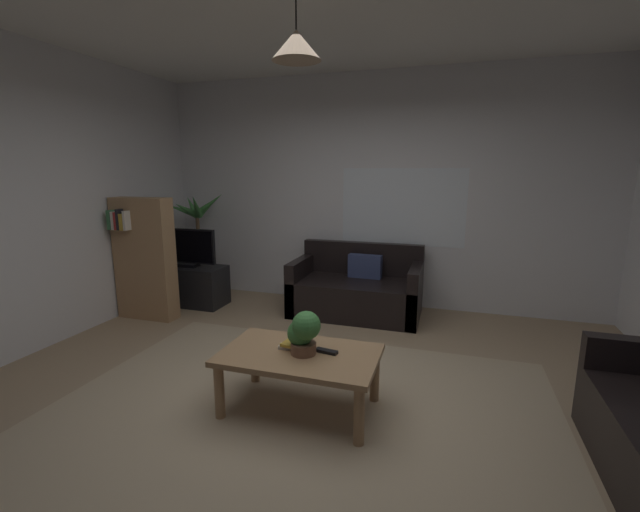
% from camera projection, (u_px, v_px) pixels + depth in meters
% --- Properties ---
extents(floor, '(5.51, 5.01, 0.02)m').
position_uv_depth(floor, '(308.00, 402.00, 3.15)').
color(floor, '#9E8466').
rests_on(floor, ground).
extents(rug, '(3.58, 2.76, 0.01)m').
position_uv_depth(rug, '(299.00, 414.00, 2.96)').
color(rug, tan).
rests_on(rug, ground).
extents(wall_back, '(5.63, 0.06, 2.86)m').
position_uv_depth(wall_back, '(374.00, 192.00, 5.23)').
color(wall_back, silver).
rests_on(wall_back, ground).
extents(wall_left, '(0.06, 5.01, 2.86)m').
position_uv_depth(wall_left, '(8.00, 201.00, 3.69)').
color(wall_left, silver).
rests_on(wall_left, ground).
extents(window_pane, '(1.49, 0.01, 0.94)m').
position_uv_depth(window_pane, '(402.00, 207.00, 5.13)').
color(window_pane, white).
extents(couch_under_window, '(1.50, 0.82, 0.82)m').
position_uv_depth(couch_under_window, '(357.00, 291.00, 5.02)').
color(couch_under_window, black).
rests_on(couch_under_window, ground).
extents(coffee_table, '(1.10, 0.66, 0.44)m').
position_uv_depth(coffee_table, '(300.00, 361.00, 2.97)').
color(coffee_table, '#A87F56').
rests_on(coffee_table, ground).
extents(book_on_table_0, '(0.16, 0.10, 0.03)m').
position_uv_depth(book_on_table_0, '(290.00, 347.00, 3.02)').
color(book_on_table_0, beige).
rests_on(book_on_table_0, coffee_table).
extents(book_on_table_1, '(0.13, 0.13, 0.02)m').
position_uv_depth(book_on_table_1, '(290.00, 344.00, 3.01)').
color(book_on_table_1, gold).
rests_on(book_on_table_1, coffee_table).
extents(remote_on_table_0, '(0.17, 0.07, 0.02)m').
position_uv_depth(remote_on_table_0, '(326.00, 351.00, 2.95)').
color(remote_on_table_0, black).
rests_on(remote_on_table_0, coffee_table).
extents(potted_plant_on_table, '(0.24, 0.21, 0.31)m').
position_uv_depth(potted_plant_on_table, '(304.00, 332.00, 2.91)').
color(potted_plant_on_table, brown).
rests_on(potted_plant_on_table, coffee_table).
extents(tv_stand, '(0.90, 0.44, 0.50)m').
position_uv_depth(tv_stand, '(191.00, 285.00, 5.39)').
color(tv_stand, black).
rests_on(tv_stand, ground).
extents(tv, '(0.77, 0.16, 0.48)m').
position_uv_depth(tv, '(187.00, 247.00, 5.27)').
color(tv, black).
rests_on(tv, tv_stand).
extents(potted_palm_corner, '(0.88, 0.80, 1.44)m').
position_uv_depth(potted_palm_corner, '(199.00, 246.00, 5.72)').
color(potted_palm_corner, brown).
rests_on(potted_palm_corner, ground).
extents(bookshelf_corner, '(0.70, 0.31, 1.40)m').
position_uv_depth(bookshelf_corner, '(144.00, 258.00, 4.80)').
color(bookshelf_corner, '#A87F56').
rests_on(bookshelf_corner, ground).
extents(pendant_lamp, '(0.31, 0.31, 0.51)m').
position_uv_depth(pendant_lamp, '(296.00, 45.00, 2.56)').
color(pendant_lamp, black).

